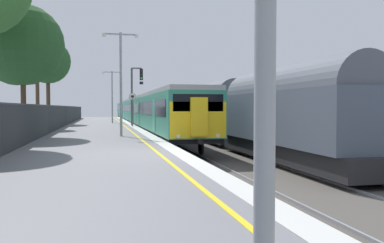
# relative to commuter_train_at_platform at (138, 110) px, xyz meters

# --- Properties ---
(ground) EXTENTS (17.40, 110.00, 1.21)m
(ground) POSITION_rel_commuter_train_at_platform_xyz_m (0.54, -35.30, -1.88)
(ground) COLOR slate
(commuter_train_at_platform) EXTENTS (2.83, 63.03, 3.81)m
(commuter_train_at_platform) POSITION_rel_commuter_train_at_platform_xyz_m (0.00, 0.00, 0.00)
(commuter_train_at_platform) COLOR #2D846B
(commuter_train_at_platform) RESTS_ON ground
(freight_train_adjacent_track) EXTENTS (2.60, 38.23, 4.42)m
(freight_train_adjacent_track) POSITION_rel_commuter_train_at_platform_xyz_m (4.00, -19.37, 0.14)
(freight_train_adjacent_track) COLOR #232326
(freight_train_adjacent_track) RESTS_ON ground
(signal_gantry) EXTENTS (1.10, 0.24, 5.18)m
(signal_gantry) POSITION_rel_commuter_train_at_platform_xyz_m (-1.48, -13.46, 1.96)
(signal_gantry) COLOR #47474C
(signal_gantry) RESTS_ON ground
(speed_limit_sign) EXTENTS (0.59, 0.08, 2.83)m
(speed_limit_sign) POSITION_rel_commuter_train_at_platform_xyz_m (-1.85, -15.56, 0.53)
(speed_limit_sign) COLOR #59595B
(speed_limit_sign) RESTS_ON ground
(platform_lamp_mid) EXTENTS (2.00, 0.20, 5.77)m
(platform_lamp_mid) POSITION_rel_commuter_train_at_platform_xyz_m (-3.31, -26.62, 2.13)
(platform_lamp_mid) COLOR #93999E
(platform_lamp_mid) RESTS_ON ground
(platform_lamp_far) EXTENTS (2.00, 0.20, 5.43)m
(platform_lamp_far) POSITION_rel_commuter_train_at_platform_xyz_m (-3.31, -6.76, 1.95)
(platform_lamp_far) COLOR #93999E
(platform_lamp_far) RESTS_ON ground
(background_tree_left) EXTENTS (4.45, 4.45, 7.27)m
(background_tree_left) POSITION_rel_commuter_train_at_platform_xyz_m (-8.67, -25.67, 3.61)
(background_tree_left) COLOR #473323
(background_tree_left) RESTS_ON ground
(background_tree_right) EXTENTS (4.41, 4.41, 8.42)m
(background_tree_right) POSITION_rel_commuter_train_at_platform_xyz_m (-9.60, -7.73, 4.84)
(background_tree_right) COLOR #473323
(background_tree_right) RESTS_ON ground
(background_tree_back) EXTENTS (2.95, 2.95, 7.43)m
(background_tree_back) POSITION_rel_commuter_train_at_platform_xyz_m (-9.17, -16.44, 4.59)
(background_tree_back) COLOR #473323
(background_tree_back) RESTS_ON ground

